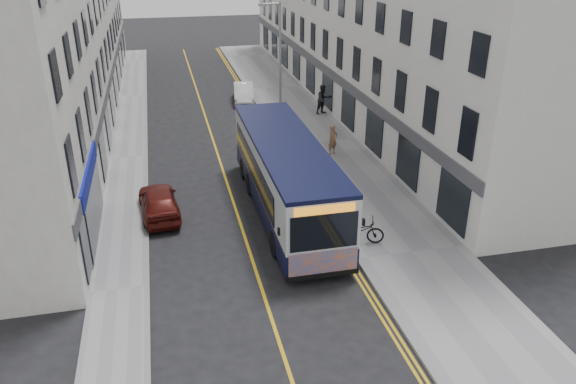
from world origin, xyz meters
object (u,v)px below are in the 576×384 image
city_bus (286,174)px  pedestrian_far (323,99)px  car_maroon (159,201)px  streetlamp (279,65)px  bicycle (359,230)px  car_white (244,93)px  pedestrian_near (333,140)px

city_bus → pedestrian_far: city_bus is taller
pedestrian_far → car_maroon: size_ratio=0.50×
car_maroon → streetlamp: bearing=-133.1°
streetlamp → pedestrian_far: streetlamp is taller
bicycle → pedestrian_far: (3.60, 17.46, 0.46)m
car_maroon → car_white: bearing=-115.1°
bicycle → car_white: size_ratio=0.51×
bicycle → pedestrian_far: bearing=6.6°
car_white → bicycle: bearing=-80.1°
streetlamp → car_maroon: bearing=-128.5°
pedestrian_near → car_maroon: 11.10m
bicycle → car_maroon: size_ratio=0.51×
streetlamp → car_white: 8.99m
city_bus → car_maroon: size_ratio=2.93×
bicycle → car_white: car_white is taller
car_white → car_maroon: (-6.60, -17.66, 0.02)m
bicycle → car_white: (-1.20, 22.15, 0.01)m
streetlamp → car_white: bearing=96.8°
streetlamp → city_bus: 11.02m
pedestrian_near → bicycle: bearing=-125.8°
pedestrian_near → pedestrian_far: 7.83m
car_maroon → pedestrian_far: bearing=-135.9°
pedestrian_near → pedestrian_far: pedestrian_far is taller
streetlamp → city_bus: size_ratio=0.67×
streetlamp → pedestrian_near: 5.84m
city_bus → car_white: city_bus is taller
pedestrian_near → car_maroon: size_ratio=0.42×
streetlamp → pedestrian_near: bearing=-62.7°
pedestrian_far → streetlamp: bearing=-161.8°
bicycle → pedestrian_near: pedestrian_near is taller
streetlamp → car_white: streetlamp is taller
city_bus → pedestrian_near: 7.64m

